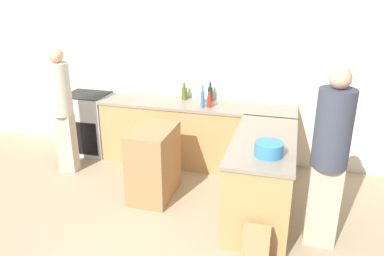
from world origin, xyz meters
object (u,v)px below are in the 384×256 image
range_oven (89,123)px  water_bottle_blue (203,99)px  mixing_bowl (269,149)px  vinegar_bottle_clear (202,96)px  person_at_peninsula (330,154)px  olive_oil_bottle (184,93)px  person_by_range (62,106)px  wine_bottle_dark (210,94)px  hot_sauce_bottle (209,101)px  island_table (154,163)px  paper_bag (256,248)px

range_oven → water_bottle_blue: (1.89, -0.14, 0.59)m
mixing_bowl → vinegar_bottle_clear: (-1.07, 1.56, 0.04)m
vinegar_bottle_clear → person_at_peninsula: 2.25m
olive_oil_bottle → person_by_range: bearing=-149.1°
wine_bottle_dark → person_at_peninsula: bearing=-47.0°
hot_sauce_bottle → vinegar_bottle_clear: vinegar_bottle_clear is taller
island_table → water_bottle_blue: bearing=66.2°
vinegar_bottle_clear → olive_oil_bottle: (-0.30, 0.11, -0.01)m
island_table → olive_oil_bottle: bearing=88.2°
hot_sauce_bottle → olive_oil_bottle: bearing=147.8°
range_oven → mixing_bowl: bearing=-27.4°
wine_bottle_dark → person_at_peninsula: person_at_peninsula is taller
paper_bag → mixing_bowl: bearing=87.6°
mixing_bowl → olive_oil_bottle: 2.16m
hot_sauce_bottle → person_by_range: (-1.92, -0.61, -0.04)m
mixing_bowl → wine_bottle_dark: (-0.98, 1.68, 0.04)m
range_oven → hot_sauce_bottle: size_ratio=4.31×
island_table → person_by_range: (-1.44, 0.32, 0.53)m
vinegar_bottle_clear → person_by_range: bearing=-156.3°
paper_bag → olive_oil_bottle: bearing=121.6°
vinegar_bottle_clear → island_table: bearing=-107.0°
island_table → mixing_bowl: bearing=-18.3°
wine_bottle_dark → olive_oil_bottle: wine_bottle_dark is taller
olive_oil_bottle → paper_bag: bearing=-58.4°
vinegar_bottle_clear → range_oven: bearing=-178.1°
olive_oil_bottle → island_table: bearing=-91.8°
hot_sauce_bottle → olive_oil_bottle: olive_oil_bottle is taller
mixing_bowl → vinegar_bottle_clear: size_ratio=1.06×
vinegar_bottle_clear → paper_bag: size_ratio=0.65×
island_table → wine_bottle_dark: 1.42m
range_oven → hot_sauce_bottle: (1.98, -0.11, 0.55)m
wine_bottle_dark → vinegar_bottle_clear: 0.15m
mixing_bowl → hot_sauce_bottle: bearing=123.6°
mixing_bowl → paper_bag: mixing_bowl is taller
paper_bag → island_table: bearing=144.7°
vinegar_bottle_clear → person_by_range: 1.94m
hot_sauce_bottle → person_at_peninsula: (1.49, -1.36, -0.02)m
range_oven → vinegar_bottle_clear: 1.92m
island_table → paper_bag: bearing=-35.3°
person_by_range → hot_sauce_bottle: bearing=17.5°
water_bottle_blue → hot_sauce_bottle: bearing=19.9°
mixing_bowl → paper_bag: (-0.02, -0.51, -0.79)m
wine_bottle_dark → island_table: bearing=-109.3°
mixing_bowl → person_at_peninsula: size_ratio=0.16×
range_oven → person_by_range: size_ratio=0.54×
hot_sauce_bottle → paper_bag: (0.90, -1.91, -0.81)m
wine_bottle_dark → person_at_peninsula: size_ratio=0.15×
island_table → vinegar_bottle_clear: 1.29m
mixing_bowl → hot_sauce_bottle: 1.67m
range_oven → vinegar_bottle_clear: (1.83, 0.06, 0.57)m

